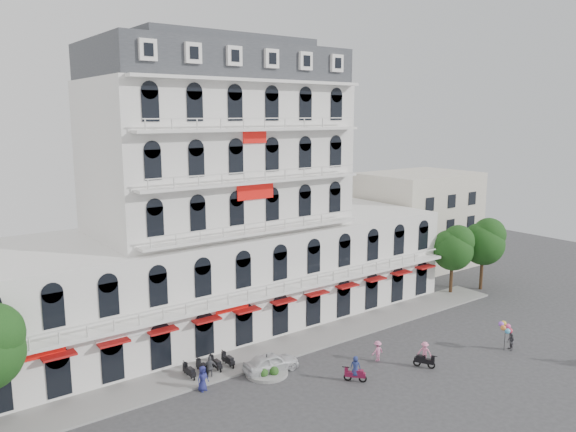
# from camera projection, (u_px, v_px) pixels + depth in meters

# --- Properties ---
(ground) EXTENTS (120.00, 120.00, 0.00)m
(ground) POSITION_uv_depth(u_px,v_px,m) (351.00, 394.00, 39.09)
(ground) COLOR #38383A
(ground) RESTS_ON ground
(sidewalk) EXTENTS (53.00, 4.00, 0.16)m
(sidewalk) POSITION_uv_depth(u_px,v_px,m) (276.00, 350.00, 46.18)
(sidewalk) COLOR gray
(sidewalk) RESTS_ON ground
(main_building) EXTENTS (45.00, 15.00, 25.80)m
(main_building) POSITION_uv_depth(u_px,v_px,m) (219.00, 216.00, 51.53)
(main_building) COLOR silver
(main_building) RESTS_ON ground
(flank_building_east) EXTENTS (14.00, 10.00, 12.00)m
(flank_building_east) POSITION_uv_depth(u_px,v_px,m) (418.00, 220.00, 71.42)
(flank_building_east) COLOR beige
(flank_building_east) RESTS_ON ground
(traffic_island) EXTENTS (3.20, 3.20, 1.60)m
(traffic_island) POSITION_uv_depth(u_px,v_px,m) (267.00, 371.00, 42.02)
(traffic_island) COLOR gray
(traffic_island) RESTS_ON ground
(parked_scooter_row) EXTENTS (4.40, 1.80, 1.10)m
(parked_scooter_row) POSITION_uv_depth(u_px,v_px,m) (209.00, 373.00, 42.31)
(parked_scooter_row) COLOR black
(parked_scooter_row) RESTS_ON ground
(tree_east_inner) EXTENTS (4.40, 4.37, 7.57)m
(tree_east_inner) POSITION_uv_depth(u_px,v_px,m) (453.00, 247.00, 60.15)
(tree_east_inner) COLOR #382314
(tree_east_inner) RESTS_ON ground
(tree_east_outer) EXTENTS (4.65, 4.65, 8.05)m
(tree_east_outer) POSITION_uv_depth(u_px,v_px,m) (484.00, 240.00, 61.65)
(tree_east_outer) COLOR #382314
(tree_east_outer) RESTS_ON ground
(parked_car) EXTENTS (4.46, 2.10, 1.47)m
(parked_car) POSITION_uv_depth(u_px,v_px,m) (271.00, 362.00, 42.39)
(parked_car) COLOR silver
(parked_car) RESTS_ON ground
(rider_east) EXTENTS (1.25, 1.36, 1.97)m
(rider_east) POSITION_uv_depth(u_px,v_px,m) (355.00, 369.00, 40.74)
(rider_east) COLOR maroon
(rider_east) RESTS_ON ground
(rider_center) EXTENTS (1.05, 1.53, 2.09)m
(rider_center) POSITION_uv_depth(u_px,v_px,m) (425.00, 354.00, 43.02)
(rider_center) COLOR black
(rider_center) RESTS_ON ground
(pedestrian_left) EXTENTS (0.97, 0.71, 1.83)m
(pedestrian_left) POSITION_uv_depth(u_px,v_px,m) (203.00, 379.00, 39.39)
(pedestrian_left) COLOR navy
(pedestrian_left) RESTS_ON ground
(pedestrian_mid) EXTENTS (1.13, 0.83, 1.78)m
(pedestrian_mid) POSITION_uv_depth(u_px,v_px,m) (210.00, 367.00, 41.17)
(pedestrian_mid) COLOR #515258
(pedestrian_mid) RESTS_ON ground
(pedestrian_right) EXTENTS (1.10, 0.68, 1.64)m
(pedestrian_right) POSITION_uv_depth(u_px,v_px,m) (378.00, 351.00, 44.22)
(pedestrian_right) COLOR pink
(pedestrian_right) RESTS_ON ground
(balloon_vendor) EXTENTS (1.40, 1.28, 2.45)m
(balloon_vendor) POSITION_uv_depth(u_px,v_px,m) (508.00, 335.00, 46.10)
(balloon_vendor) COLOR #4C4C53
(balloon_vendor) RESTS_ON ground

